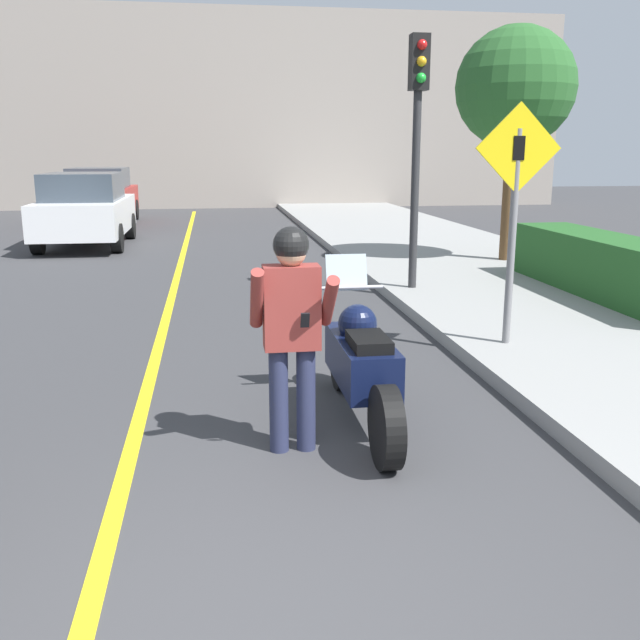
{
  "coord_description": "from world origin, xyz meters",
  "views": [
    {
      "loc": [
        0.06,
        -2.74,
        2.16
      ],
      "look_at": [
        0.89,
        2.82,
        0.82
      ],
      "focal_mm": 40.0,
      "sensor_mm": 36.0,
      "label": 1
    }
  ],
  "objects_px": {
    "crossing_sign": "(515,202)",
    "street_tree": "(515,89)",
    "motorcycle": "(361,363)",
    "parked_car_white": "(85,209)",
    "traffic_light": "(418,115)",
    "person_biker": "(292,318)",
    "parked_car_red": "(101,196)"
  },
  "relations": [
    {
      "from": "motorcycle",
      "to": "traffic_light",
      "type": "bearing_deg",
      "value": 69.63
    },
    {
      "from": "motorcycle",
      "to": "parked_car_red",
      "type": "distance_m",
      "value": 17.69
    },
    {
      "from": "crossing_sign",
      "to": "street_tree",
      "type": "height_order",
      "value": "street_tree"
    },
    {
      "from": "motorcycle",
      "to": "crossing_sign",
      "type": "relative_size",
      "value": 0.94
    },
    {
      "from": "parked_car_red",
      "to": "parked_car_white",
      "type": "bearing_deg",
      "value": -85.43
    },
    {
      "from": "traffic_light",
      "to": "street_tree",
      "type": "bearing_deg",
      "value": 44.79
    },
    {
      "from": "parked_car_red",
      "to": "motorcycle",
      "type": "bearing_deg",
      "value": -75.4
    },
    {
      "from": "motorcycle",
      "to": "parked_car_white",
      "type": "distance_m",
      "value": 12.47
    },
    {
      "from": "person_biker",
      "to": "street_tree",
      "type": "distance_m",
      "value": 9.58
    },
    {
      "from": "person_biker",
      "to": "traffic_light",
      "type": "bearing_deg",
      "value": 65.73
    },
    {
      "from": "traffic_light",
      "to": "parked_car_white",
      "type": "distance_m",
      "value": 9.22
    },
    {
      "from": "motorcycle",
      "to": "person_biker",
      "type": "xyz_separation_m",
      "value": [
        -0.61,
        -0.48,
        0.51
      ]
    },
    {
      "from": "person_biker",
      "to": "parked_car_red",
      "type": "relative_size",
      "value": 0.39
    },
    {
      "from": "parked_car_white",
      "to": "motorcycle",
      "type": "bearing_deg",
      "value": -71.12
    },
    {
      "from": "motorcycle",
      "to": "person_biker",
      "type": "bearing_deg",
      "value": -141.46
    },
    {
      "from": "street_tree",
      "to": "parked_car_red",
      "type": "bearing_deg",
      "value": 132.17
    },
    {
      "from": "motorcycle",
      "to": "parked_car_red",
      "type": "relative_size",
      "value": 0.55
    },
    {
      "from": "motorcycle",
      "to": "person_biker",
      "type": "height_order",
      "value": "person_biker"
    },
    {
      "from": "traffic_light",
      "to": "motorcycle",
      "type": "bearing_deg",
      "value": -110.37
    },
    {
      "from": "street_tree",
      "to": "crossing_sign",
      "type": "bearing_deg",
      "value": -112.65
    },
    {
      "from": "traffic_light",
      "to": "parked_car_white",
      "type": "bearing_deg",
      "value": 130.29
    },
    {
      "from": "person_biker",
      "to": "parked_car_white",
      "type": "bearing_deg",
      "value": 105.59
    },
    {
      "from": "motorcycle",
      "to": "parked_car_white",
      "type": "height_order",
      "value": "parked_car_white"
    },
    {
      "from": "crossing_sign",
      "to": "parked_car_white",
      "type": "relative_size",
      "value": 0.59
    },
    {
      "from": "motorcycle",
      "to": "crossing_sign",
      "type": "distance_m",
      "value": 2.79
    },
    {
      "from": "motorcycle",
      "to": "parked_car_white",
      "type": "bearing_deg",
      "value": 108.88
    },
    {
      "from": "crossing_sign",
      "to": "street_tree",
      "type": "bearing_deg",
      "value": 67.35
    },
    {
      "from": "traffic_light",
      "to": "parked_car_white",
      "type": "relative_size",
      "value": 0.86
    },
    {
      "from": "motorcycle",
      "to": "parked_car_white",
      "type": "relative_size",
      "value": 0.55
    },
    {
      "from": "person_biker",
      "to": "street_tree",
      "type": "xyz_separation_m",
      "value": [
        4.95,
        7.88,
        2.25
      ]
    },
    {
      "from": "crossing_sign",
      "to": "parked_car_red",
      "type": "xyz_separation_m",
      "value": [
        -6.4,
        15.47,
        -0.79
      ]
    },
    {
      "from": "motorcycle",
      "to": "person_biker",
      "type": "distance_m",
      "value": 0.93
    }
  ]
}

